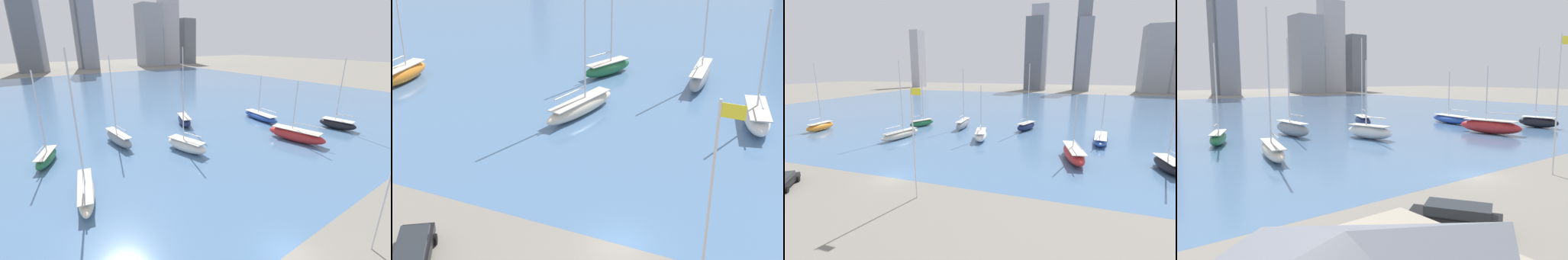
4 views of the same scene
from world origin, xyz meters
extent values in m
plane|color=gray|center=(0.00, 0.00, 0.00)|extent=(500.00, 500.00, 0.00)
cube|color=#4C7099|center=(0.00, 70.00, 0.00)|extent=(180.00, 140.00, 0.00)
cylinder|color=silver|center=(5.99, -3.76, 6.16)|extent=(0.14, 0.14, 12.32)
cube|color=yellow|center=(6.61, -3.76, 11.82)|extent=(1.10, 0.03, 0.70)
cube|color=slate|center=(29.12, 171.54, 33.85)|extent=(8.72, 10.52, 67.70)
cube|color=gray|center=(30.52, 171.35, 23.82)|extent=(9.33, 14.91, 47.64)
cube|color=#8E939E|center=(72.28, 167.07, 20.50)|extent=(14.21, 14.83, 41.00)
cube|color=gray|center=(77.36, 166.19, 12.64)|extent=(7.00, 9.81, 25.28)
cube|color=#A8A8B2|center=(88.87, 168.44, 25.50)|extent=(14.01, 7.75, 50.99)
cube|color=#9E9EA8|center=(92.00, 173.59, 14.24)|extent=(7.06, 9.63, 28.49)
cube|color=slate|center=(106.67, 171.97, 16.74)|extent=(10.48, 12.49, 33.48)
ellipsoid|color=beige|center=(-11.10, 17.92, 0.82)|extent=(4.02, 9.97, 1.64)
cube|color=#BCB7AD|center=(-11.10, 17.92, 1.60)|extent=(3.30, 8.17, 0.10)
cube|color=#2D2D33|center=(-11.10, 17.92, 0.37)|extent=(0.56, 1.76, 0.74)
cylinder|color=silver|center=(-10.92, 18.63, 8.75)|extent=(0.18, 0.18, 14.20)
cylinder|color=silver|center=(-11.45, 16.43, 2.75)|extent=(1.19, 4.44, 0.14)
ellipsoid|color=#B72828|center=(22.85, 14.80, 1.06)|extent=(4.37, 10.18, 2.12)
cube|color=beige|center=(22.85, 14.80, 2.07)|extent=(3.59, 8.35, 0.10)
cube|color=#2D2D33|center=(22.85, 14.80, 0.48)|extent=(0.49, 1.78, 0.95)
cylinder|color=silver|center=(22.71, 15.52, 6.22)|extent=(0.18, 0.18, 8.21)
cylinder|color=silver|center=(23.19, 13.00, 3.22)|extent=(1.09, 5.07, 0.14)
ellipsoid|color=white|center=(5.06, 22.17, 0.97)|extent=(4.16, 8.06, 1.93)
cube|color=#BCB7AD|center=(5.06, 22.17, 1.88)|extent=(3.41, 6.61, 0.10)
cube|color=#2D2D33|center=(5.06, 22.17, 0.44)|extent=(0.49, 1.39, 0.87)
cylinder|color=silver|center=(4.92, 22.73, 6.46)|extent=(0.18, 0.18, 9.04)
cylinder|color=silver|center=(5.35, 21.02, 3.03)|extent=(0.99, 3.46, 0.14)
ellipsoid|color=black|center=(35.48, 14.00, 0.92)|extent=(3.54, 7.05, 1.83)
cube|color=silver|center=(35.48, 14.00, 1.78)|extent=(2.91, 5.78, 0.10)
cube|color=#2D2D33|center=(35.48, 14.00, 0.42)|extent=(0.36, 1.22, 0.82)
cylinder|color=silver|center=(35.39, 14.50, 7.71)|extent=(0.18, 0.18, 11.76)
cylinder|color=silver|center=(35.68, 12.79, 2.93)|extent=(0.72, 3.43, 0.14)
ellipsoid|color=#236B3D|center=(-13.26, 30.11, 0.82)|extent=(4.45, 7.09, 1.64)
cube|color=beige|center=(-13.26, 30.11, 1.60)|extent=(3.65, 5.81, 0.10)
cube|color=#2D2D33|center=(-13.26, 30.11, 0.37)|extent=(0.66, 1.21, 0.74)
cylinder|color=silver|center=(-13.04, 30.59, 7.27)|extent=(0.18, 0.18, 11.24)
cylinder|color=silver|center=(-13.77, 28.98, 2.75)|extent=(1.58, 3.27, 0.14)
ellipsoid|color=#19234C|center=(12.58, 34.02, 0.91)|extent=(4.69, 7.54, 1.82)
cube|color=#BCB7AD|center=(12.58, 34.02, 1.77)|extent=(3.84, 6.18, 0.10)
cube|color=#2D2D33|center=(12.58, 34.02, 0.41)|extent=(0.63, 1.27, 0.82)
cylinder|color=silver|center=(12.78, 34.52, 8.62)|extent=(0.18, 0.18, 13.60)
cylinder|color=silver|center=(12.14, 32.90, 2.92)|extent=(1.42, 3.29, 0.14)
ellipsoid|color=gray|center=(-2.45, 31.14, 1.06)|extent=(2.32, 9.05, 2.10)
cube|color=silver|center=(-2.45, 31.14, 2.06)|extent=(1.90, 7.42, 0.10)
cube|color=#2D2D33|center=(-2.45, 31.14, 0.48)|extent=(0.27, 1.62, 0.95)
cylinder|color=silver|center=(-2.49, 31.81, 8.21)|extent=(0.18, 0.18, 12.20)
cylinder|color=silver|center=(-2.36, 29.85, 3.21)|extent=(0.41, 3.94, 0.14)
ellipsoid|color=#284CA8|center=(28.10, 27.12, 0.76)|extent=(3.86, 10.14, 1.51)
cube|color=silver|center=(28.10, 27.12, 1.47)|extent=(3.16, 8.31, 0.10)
cube|color=#2D2D33|center=(28.10, 27.12, 0.34)|extent=(0.39, 1.78, 0.68)
cylinder|color=silver|center=(28.19, 27.85, 5.52)|extent=(0.18, 0.18, 8.02)
cylinder|color=silver|center=(27.85, 25.25, 2.62)|extent=(0.82, 5.23, 0.14)
cube|color=black|center=(-10.75, -6.68, 0.66)|extent=(4.51, 5.46, 0.62)
cube|color=#23282D|center=(-10.63, -6.85, 1.27)|extent=(3.46, 4.02, 0.60)
cylinder|color=black|center=(-12.49, -5.88, 0.35)|extent=(0.62, 0.74, 0.70)
cylinder|color=black|center=(-10.75, -4.77, 0.35)|extent=(0.62, 0.74, 0.70)
cylinder|color=black|center=(-10.75, -8.59, 0.35)|extent=(0.62, 0.74, 0.70)
cylinder|color=black|center=(-9.01, -7.48, 0.35)|extent=(0.62, 0.74, 0.70)
camera|label=1|loc=(-16.02, -9.17, 16.30)|focal=24.00mm
camera|label=2|loc=(9.84, -26.63, 21.23)|focal=50.00mm
camera|label=3|loc=(21.11, -27.03, 13.95)|focal=24.00mm
camera|label=4|loc=(-26.98, -20.17, 8.67)|focal=35.00mm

